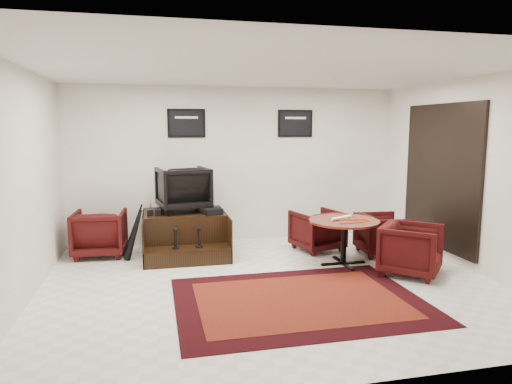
{
  "coord_description": "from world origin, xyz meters",
  "views": [
    {
      "loc": [
        -1.49,
        -5.69,
        2.08
      ],
      "look_at": [
        -0.0,
        0.9,
        1.12
      ],
      "focal_mm": 32.0,
      "sensor_mm": 36.0,
      "label": 1
    }
  ],
  "objects_px": {
    "table_chair_window": "(382,232)",
    "table_chair_corner": "(411,247)",
    "shine_podium": "(185,235)",
    "shine_chair": "(183,187)",
    "meeting_table": "(344,226)",
    "table_chair_back": "(317,228)",
    "armchair_side": "(100,231)"
  },
  "relations": [
    {
      "from": "shine_podium",
      "to": "meeting_table",
      "type": "distance_m",
      "value": 2.61
    },
    {
      "from": "shine_podium",
      "to": "table_chair_back",
      "type": "xyz_separation_m",
      "value": [
        2.22,
        -0.29,
        0.06
      ]
    },
    {
      "from": "shine_podium",
      "to": "armchair_side",
      "type": "bearing_deg",
      "value": 172.64
    },
    {
      "from": "table_chair_back",
      "to": "table_chair_window",
      "type": "relative_size",
      "value": 1.02
    },
    {
      "from": "table_chair_corner",
      "to": "shine_chair",
      "type": "bearing_deg",
      "value": 99.25
    },
    {
      "from": "table_chair_back",
      "to": "armchair_side",
      "type": "bearing_deg",
      "value": -22.48
    },
    {
      "from": "meeting_table",
      "to": "table_chair_window",
      "type": "relative_size",
      "value": 1.42
    },
    {
      "from": "armchair_side",
      "to": "table_chair_corner",
      "type": "relative_size",
      "value": 1.03
    },
    {
      "from": "shine_podium",
      "to": "table_chair_window",
      "type": "xyz_separation_m",
      "value": [
        3.17,
        -0.77,
        0.05
      ]
    },
    {
      "from": "table_chair_corner",
      "to": "table_chair_window",
      "type": "bearing_deg",
      "value": 36.01
    },
    {
      "from": "meeting_table",
      "to": "table_chair_back",
      "type": "xyz_separation_m",
      "value": [
        -0.1,
        0.87,
        -0.23
      ]
    },
    {
      "from": "shine_podium",
      "to": "shine_chair",
      "type": "xyz_separation_m",
      "value": [
        0.0,
        0.14,
        0.78
      ]
    },
    {
      "from": "shine_chair",
      "to": "table_chair_corner",
      "type": "relative_size",
      "value": 1.03
    },
    {
      "from": "shine_chair",
      "to": "table_chair_back",
      "type": "xyz_separation_m",
      "value": [
        2.22,
        -0.43,
        -0.72
      ]
    },
    {
      "from": "shine_podium",
      "to": "table_chair_back",
      "type": "bearing_deg",
      "value": -7.37
    },
    {
      "from": "table_chair_back",
      "to": "table_chair_corner",
      "type": "height_order",
      "value": "table_chair_corner"
    },
    {
      "from": "shine_podium",
      "to": "armchair_side",
      "type": "height_order",
      "value": "armchair_side"
    },
    {
      "from": "meeting_table",
      "to": "table_chair_back",
      "type": "relative_size",
      "value": 1.4
    },
    {
      "from": "meeting_table",
      "to": "table_chair_corner",
      "type": "bearing_deg",
      "value": -41.72
    },
    {
      "from": "table_chair_window",
      "to": "shine_chair",
      "type": "bearing_deg",
      "value": 78.38
    },
    {
      "from": "armchair_side",
      "to": "meeting_table",
      "type": "xyz_separation_m",
      "value": [
        3.68,
        -1.34,
        0.19
      ]
    },
    {
      "from": "shine_chair",
      "to": "table_chair_back",
      "type": "height_order",
      "value": "shine_chair"
    },
    {
      "from": "shine_podium",
      "to": "meeting_table",
      "type": "height_order",
      "value": "meeting_table"
    },
    {
      "from": "armchair_side",
      "to": "table_chair_window",
      "type": "xyz_separation_m",
      "value": [
        4.53,
        -0.95,
        -0.04
      ]
    },
    {
      "from": "table_chair_back",
      "to": "shine_chair",
      "type": "bearing_deg",
      "value": -26.03
    },
    {
      "from": "armchair_side",
      "to": "table_chair_corner",
      "type": "distance_m",
      "value": 4.85
    },
    {
      "from": "table_chair_window",
      "to": "table_chair_corner",
      "type": "distance_m",
      "value": 1.05
    },
    {
      "from": "shine_podium",
      "to": "shine_chair",
      "type": "height_order",
      "value": "shine_chair"
    },
    {
      "from": "meeting_table",
      "to": "table_chair_back",
      "type": "bearing_deg",
      "value": 96.62
    },
    {
      "from": "armchair_side",
      "to": "table_chair_back",
      "type": "xyz_separation_m",
      "value": [
        3.58,
        -0.46,
        -0.03
      ]
    },
    {
      "from": "table_chair_back",
      "to": "table_chair_corner",
      "type": "xyz_separation_m",
      "value": [
        0.84,
        -1.53,
        0.02
      ]
    },
    {
      "from": "shine_podium",
      "to": "table_chair_back",
      "type": "distance_m",
      "value": 2.24
    }
  ]
}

